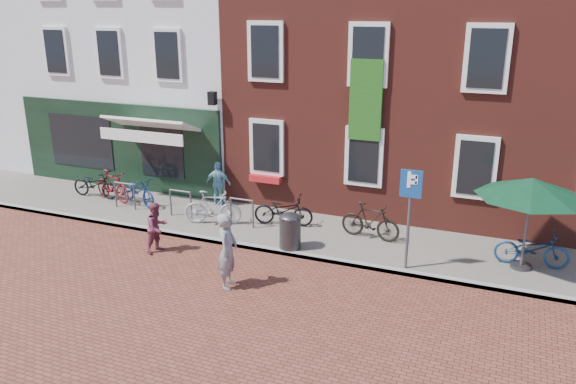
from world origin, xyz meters
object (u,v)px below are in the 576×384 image
at_px(bicycle_4, 283,210).
at_px(bicycle_5, 370,221).
at_px(parasol, 532,184).
at_px(boy, 157,227).
at_px(bicycle_0, 95,184).
at_px(parking_sign, 410,202).
at_px(bicycle_3, 213,207).
at_px(woman, 228,251).
at_px(litter_bin, 290,229).
at_px(bicycle_2, 138,190).
at_px(bicycle_6, 532,249).
at_px(bicycle_1, 112,186).
at_px(cafe_person, 219,183).

distance_m(bicycle_4, bicycle_5, 2.52).
bearing_deg(bicycle_4, parasol, -104.80).
relative_size(boy, bicycle_0, 0.78).
height_order(parking_sign, bicycle_0, parking_sign).
height_order(boy, bicycle_3, boy).
distance_m(woman, bicycle_3, 3.75).
distance_m(parking_sign, bicycle_5, 2.25).
xyz_separation_m(parasol, bicycle_4, (-6.31, 0.44, -1.64)).
bearing_deg(parking_sign, woman, -147.60).
xyz_separation_m(litter_bin, bicycle_2, (-5.70, 1.39, -0.08)).
distance_m(litter_bin, bicycle_6, 5.85).
relative_size(bicycle_1, bicycle_2, 0.97).
distance_m(parasol, bicycle_2, 11.35).
bearing_deg(bicycle_4, bicycle_3, 98.70).
bearing_deg(bicycle_3, bicycle_1, 63.74).
bearing_deg(bicycle_2, cafe_person, -48.33).
bearing_deg(parking_sign, bicycle_0, 171.95).
height_order(cafe_person, bicycle_2, cafe_person).
relative_size(bicycle_1, bicycle_6, 0.97).
xyz_separation_m(parking_sign, bicycle_0, (-10.38, 1.47, -1.23)).
bearing_deg(parasol, bicycle_3, -178.35).
xyz_separation_m(litter_bin, bicycle_6, (5.73, 1.19, -0.08)).
xyz_separation_m(parasol, bicycle_3, (-8.21, -0.24, -1.60)).
height_order(bicycle_2, bicycle_3, bicycle_3).
height_order(litter_bin, bicycle_1, litter_bin).
xyz_separation_m(bicycle_3, bicycle_5, (4.42, 0.63, 0.00)).
height_order(boy, cafe_person, cafe_person).
bearing_deg(bicycle_5, bicycle_6, -85.92).
bearing_deg(bicycle_0, cafe_person, -78.40).
distance_m(woman, bicycle_6, 7.21).
distance_m(parasol, boy, 9.10).
bearing_deg(bicycle_0, woman, -119.34).
height_order(bicycle_2, bicycle_4, same).
xyz_separation_m(bicycle_1, bicycle_3, (3.98, -0.60, 0.00)).
bearing_deg(bicycle_3, bicycle_6, -104.79).
xyz_separation_m(cafe_person, bicycle_5, (5.07, -0.91, -0.20)).
height_order(woman, bicycle_6, woman).
bearing_deg(litter_bin, bicycle_4, 118.59).
bearing_deg(bicycle_3, bicycle_5, -99.61).
height_order(parking_sign, parasol, parking_sign).
bearing_deg(cafe_person, bicycle_3, 107.92).
distance_m(woman, boy, 2.80).
distance_m(parasol, bicycle_0, 13.04).
xyz_separation_m(parking_sign, bicycle_3, (-5.67, 0.82, -1.18)).
relative_size(parking_sign, parasol, 0.97).
height_order(boy, bicycle_2, boy).
height_order(boy, bicycle_6, boy).
relative_size(cafe_person, bicycle_5, 0.85).
distance_m(cafe_person, bicycle_0, 4.17).
bearing_deg(bicycle_1, parasol, -75.61).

